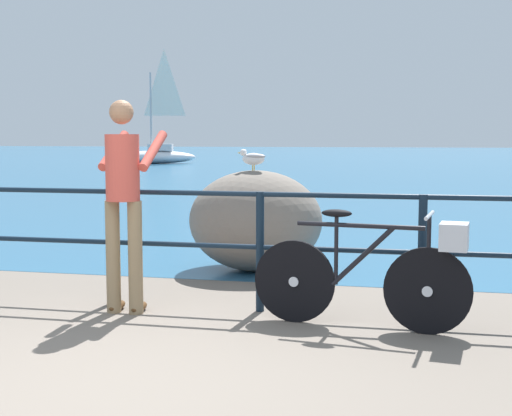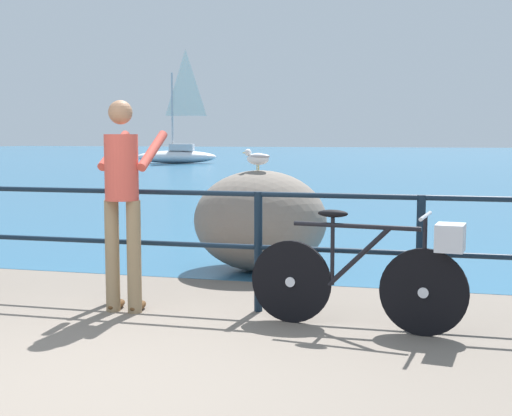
{
  "view_description": "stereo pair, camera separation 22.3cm",
  "coord_description": "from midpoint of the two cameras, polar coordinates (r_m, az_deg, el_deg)",
  "views": [
    {
      "loc": [
        1.88,
        -3.63,
        1.48
      ],
      "look_at": [
        0.54,
        2.52,
        0.84
      ],
      "focal_mm": 49.39,
      "sensor_mm": 36.0,
      "label": 1
    },
    {
      "loc": [
        2.1,
        -3.58,
        1.48
      ],
      "look_at": [
        0.54,
        2.52,
        0.84
      ],
      "focal_mm": 49.39,
      "sensor_mm": 36.0,
      "label": 2
    }
  ],
  "objects": [
    {
      "name": "ground_plane",
      "position": [
        23.74,
        9.47,
        2.05
      ],
      "size": [
        120.0,
        120.0,
        0.1
      ],
      "primitive_type": "cube",
      "color": "#6B6056"
    },
    {
      "name": "sea_surface",
      "position": [
        51.94,
        12.13,
        4.07
      ],
      "size": [
        120.0,
        90.0,
        0.01
      ],
      "primitive_type": "cube",
      "color": "#285B7F",
      "rests_on": "ground_plane"
    },
    {
      "name": "promenade_railing",
      "position": [
        6.12,
        -4.84,
        -2.15
      ],
      "size": [
        9.4,
        0.07,
        1.02
      ],
      "color": "black",
      "rests_on": "ground_plane"
    },
    {
      "name": "bicycle",
      "position": [
        5.46,
        10.74,
        -5.03
      ],
      "size": [
        1.69,
        0.48,
        0.92
      ],
      "rotation": [
        0.0,
        0.0,
        -0.13
      ],
      "color": "black",
      "rests_on": "ground_plane"
    },
    {
      "name": "person_at_railing",
      "position": [
        5.98,
        -9.67,
        1.04
      ],
      "size": [
        0.45,
        0.64,
        1.78
      ],
      "rotation": [
        0.0,
        0.0,
        1.56
      ],
      "color": "#8C7251",
      "rests_on": "ground_plane"
    },
    {
      "name": "breakwater_boulder_main",
      "position": [
        7.76,
        1.15,
        -1.03
      ],
      "size": [
        1.47,
        1.3,
        1.11
      ],
      "color": "slate",
      "rests_on": "ground"
    },
    {
      "name": "seagull",
      "position": [
        7.67,
        0.96,
        4.1
      ],
      "size": [
        0.34,
        0.16,
        0.23
      ],
      "rotation": [
        0.0,
        0.0,
        2.95
      ],
      "color": "gold",
      "rests_on": "breakwater_boulder_main"
    },
    {
      "name": "sailboat",
      "position": [
        38.78,
        -6.22,
        4.65
      ],
      "size": [
        4.57,
        2.15,
        6.16
      ],
      "rotation": [
        0.0,
        0.0,
        3.34
      ],
      "color": "white",
      "rests_on": "sea_surface"
    }
  ]
}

